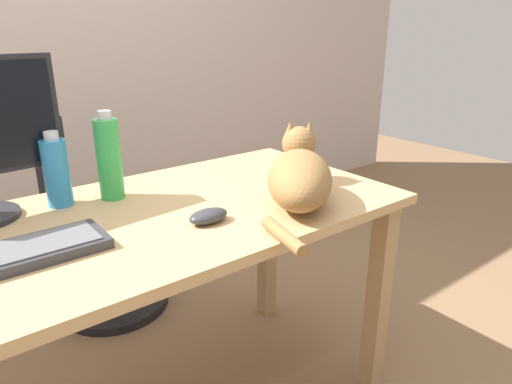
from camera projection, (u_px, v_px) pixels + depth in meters
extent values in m
cube|color=tan|center=(151.00, 219.00, 1.26)|extent=(1.43, 0.71, 0.03)
cube|color=tan|center=(378.00, 301.00, 1.54)|extent=(0.06, 0.06, 0.71)
cube|color=tan|center=(267.00, 241.00, 1.98)|extent=(0.06, 0.06, 0.71)
cylinder|color=black|center=(115.00, 301.00, 2.15)|extent=(0.48, 0.48, 0.04)
cylinder|color=black|center=(110.00, 260.00, 2.07)|extent=(0.06, 0.06, 0.46)
cylinder|color=black|center=(104.00, 206.00, 1.98)|extent=(0.44, 0.44, 0.06)
cube|color=black|center=(50.00, 161.00, 1.81)|extent=(0.08, 0.35, 0.40)
cube|color=#333338|center=(1.00, 259.00, 0.99)|extent=(0.44, 0.15, 0.02)
cube|color=slate|center=(0.00, 253.00, 0.98)|extent=(0.40, 0.12, 0.00)
ellipsoid|color=olive|center=(300.00, 179.00, 1.30)|extent=(0.37, 0.39, 0.15)
sphere|color=olive|center=(299.00, 144.00, 1.48)|extent=(0.11, 0.11, 0.11)
cone|color=olive|center=(290.00, 128.00, 1.47)|extent=(0.04, 0.04, 0.04)
cone|color=olive|center=(309.00, 128.00, 1.46)|extent=(0.04, 0.04, 0.04)
cylinder|color=olive|center=(284.00, 236.00, 1.08)|extent=(0.07, 0.18, 0.03)
ellipsoid|color=#333338|center=(208.00, 216.00, 1.20)|extent=(0.11, 0.06, 0.04)
cylinder|color=#2D8CD1|center=(57.00, 173.00, 1.29)|extent=(0.07, 0.07, 0.19)
cylinder|color=silver|center=(51.00, 136.00, 1.25)|extent=(0.04, 0.04, 0.02)
cylinder|color=green|center=(109.00, 160.00, 1.33)|extent=(0.07, 0.07, 0.23)
cylinder|color=silver|center=(104.00, 115.00, 1.29)|extent=(0.04, 0.04, 0.02)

